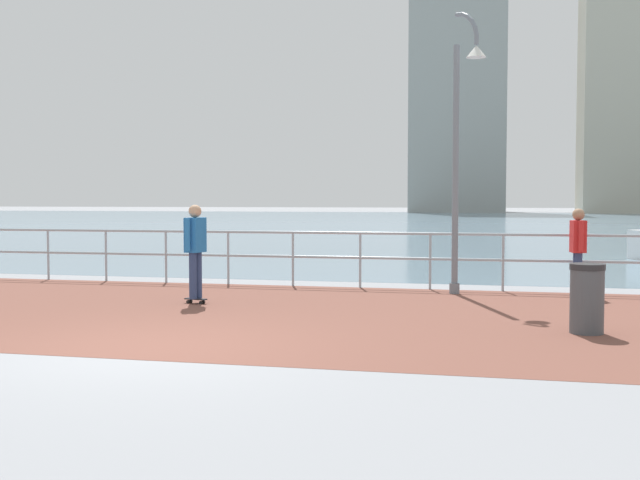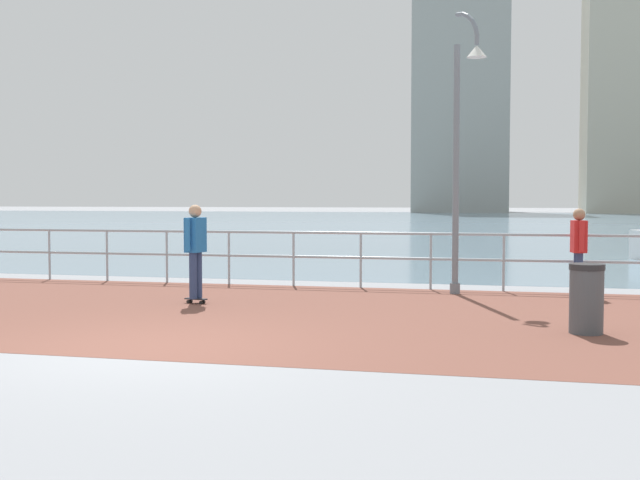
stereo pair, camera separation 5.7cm
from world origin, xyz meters
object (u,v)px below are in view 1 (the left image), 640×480
at_px(bystander, 578,245).
at_px(trash_bin, 587,298).
at_px(skateboarder, 195,244).
at_px(lamppost, 462,139).

relative_size(bystander, trash_bin, 1.73).
xyz_separation_m(skateboarder, bystander, (6.46, 2.65, -0.07)).
distance_m(bystander, trash_bin, 4.29).
bearing_deg(lamppost, trash_bin, -64.73).
height_order(bystander, trash_bin, bystander).
height_order(skateboarder, bystander, skateboarder).
bearing_deg(bystander, trash_bin, -93.84).
bearing_deg(bystander, lamppost, -170.08).
bearing_deg(lamppost, bystander, 9.92).
relative_size(lamppost, trash_bin, 5.63).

